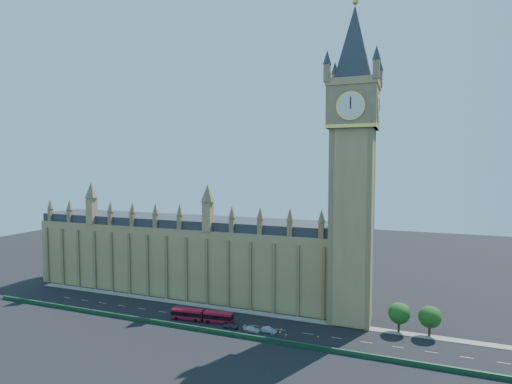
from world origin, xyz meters
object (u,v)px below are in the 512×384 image
(car_silver, at_px, (269,330))
(car_white, at_px, (252,329))
(car_grey, at_px, (231,326))
(red_bus, at_px, (202,315))

(car_silver, bearing_deg, car_white, 110.57)
(car_grey, distance_m, car_white, 6.55)
(car_silver, bearing_deg, car_grey, 102.14)
(car_silver, distance_m, car_white, 4.89)
(red_bus, bearing_deg, car_white, -12.16)
(red_bus, xyz_separation_m, car_white, (17.01, -2.01, -1.00))
(car_silver, bearing_deg, red_bus, 94.71)
(red_bus, relative_size, car_white, 3.85)
(car_grey, height_order, car_white, car_white)
(red_bus, bearing_deg, car_silver, -7.69)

